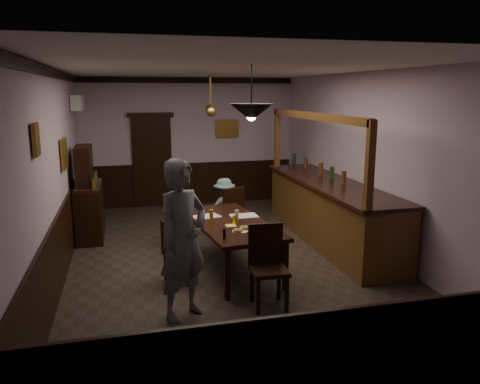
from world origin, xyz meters
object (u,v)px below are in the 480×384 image
object	(u,v)px
dining_table	(230,225)
pendant_iron	(251,112)
chair_near	(267,262)
person_seated_left	(177,212)
chair_side	(174,250)
sideboard	(89,201)
chair_far_right	(231,212)
person_standing	(183,240)
chair_far_left	(182,219)
bar_counter	(329,210)
pendant_brass_far	(210,109)
coffee_cup	(265,226)
person_seated_right	(225,208)
soda_can	(235,220)
pendant_brass_mid	(211,111)

from	to	relation	value
dining_table	pendant_iron	distance (m)	1.89
chair_near	person_seated_left	distance (m)	2.90
dining_table	chair_side	size ratio (longest dim) A/B	2.60
sideboard	chair_far_right	bearing A→B (deg)	-19.41
chair_far_right	person_standing	world-z (taller)	person_standing
person_standing	person_seated_left	distance (m)	2.89
dining_table	chair_side	distance (m)	0.97
dining_table	chair_far_right	distance (m)	1.36
chair_far_left	chair_side	world-z (taller)	chair_far_left
chair_far_right	chair_side	xyz separation A→B (m)	(-1.19, -1.64, -0.07)
bar_counter	pendant_iron	world-z (taller)	pendant_iron
sideboard	pendant_brass_far	bearing A→B (deg)	25.10
dining_table	coffee_cup	xyz separation A→B (m)	(0.37, -0.54, 0.11)
chair_near	bar_counter	bearing A→B (deg)	52.72
person_seated_right	pendant_iron	bearing A→B (deg)	76.56
dining_table	soda_can	world-z (taller)	soda_can
dining_table	chair_near	world-z (taller)	chair_near
chair_far_right	chair_side	distance (m)	2.03
chair_far_right	person_seated_right	xyz separation A→B (m)	(-0.05, 0.28, 0.01)
chair_far_left	chair_side	distance (m)	1.57
dining_table	bar_counter	bearing A→B (deg)	23.37
chair_near	pendant_brass_far	world-z (taller)	pendant_brass_far
pendant_brass_far	dining_table	bearing A→B (deg)	-95.68
chair_near	chair_side	world-z (taller)	chair_near
dining_table	coffee_cup	size ratio (longest dim) A/B	28.83
soda_can	pendant_brass_mid	bearing A→B (deg)	87.54
person_standing	soda_can	world-z (taller)	person_standing
pendant_brass_mid	sideboard	bearing A→B (deg)	179.84
person_seated_right	soda_can	world-z (taller)	person_seated_right
chair_far_left	person_seated_right	distance (m)	0.93
chair_near	person_seated_left	bearing A→B (deg)	109.34
pendant_iron	pendant_brass_far	world-z (taller)	same
pendant_iron	chair_far_left	bearing A→B (deg)	108.96
pendant_brass_mid	chair_far_right	bearing A→B (deg)	-78.90
chair_far_left	sideboard	bearing A→B (deg)	-49.20
chair_far_right	chair_side	world-z (taller)	chair_far_right
sideboard	pendant_brass_mid	distance (m)	2.82
person_seated_right	pendant_iron	xyz separation A→B (m)	(-0.16, -2.39, 1.85)
chair_near	chair_side	xyz separation A→B (m)	(-1.07, 0.98, -0.08)
dining_table	chair_far_right	bearing A→B (deg)	76.94
chair_near	pendant_iron	distance (m)	1.91
coffee_cup	bar_counter	world-z (taller)	bar_counter
chair_near	soda_can	xyz separation A→B (m)	(-0.14, 1.17, 0.24)
soda_can	chair_near	bearing A→B (deg)	-83.10
chair_far_right	soda_can	bearing A→B (deg)	61.64
person_seated_right	sideboard	xyz separation A→B (m)	(-2.43, 0.60, 0.13)
person_standing	pendant_iron	size ratio (longest dim) A/B	2.71
chair_far_left	person_standing	distance (m)	2.64
chair_near	pendant_iron	size ratio (longest dim) A/B	1.46
chair_far_right	bar_counter	world-z (taller)	bar_counter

